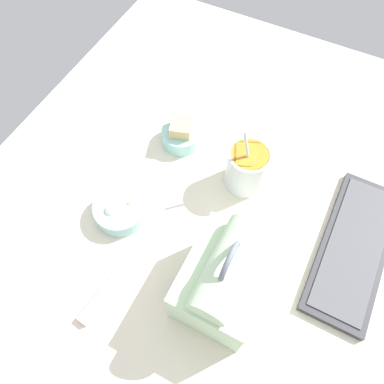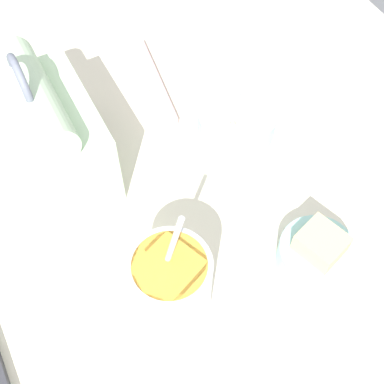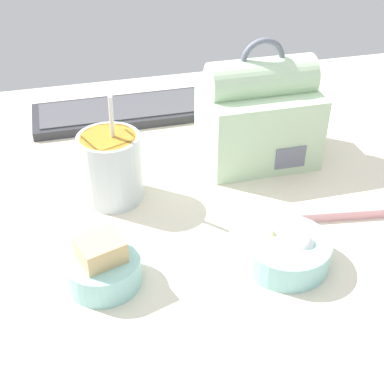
{
  "view_description": "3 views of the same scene",
  "coord_description": "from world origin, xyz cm",
  "px_view_note": "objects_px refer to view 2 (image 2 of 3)",
  "views": [
    {
      "loc": [
        39.5,
        17.45,
        82.22
      ],
      "look_at": [
        1.49,
        -1.95,
        7.0
      ],
      "focal_mm": 35.0,
      "sensor_mm": 36.0,
      "label": 1
    },
    {
      "loc": [
        -34.35,
        16.87,
        69.26
      ],
      "look_at": [
        1.49,
        -1.95,
        7.0
      ],
      "focal_mm": 50.0,
      "sensor_mm": 36.0,
      "label": 2
    },
    {
      "loc": [
        -15.21,
        -67.25,
        54.66
      ],
      "look_at": [
        1.49,
        -1.95,
        7.0
      ],
      "focal_mm": 50.0,
      "sensor_mm": 36.0,
      "label": 3
    }
  ],
  "objects_px": {
    "lunch_bag": "(41,135)",
    "soup_cup": "(171,284)",
    "bento_bowl_sandwich": "(317,254)",
    "bento_bowl_snacks": "(237,121)",
    "chopstick_case": "(153,82)"
  },
  "relations": [
    {
      "from": "lunch_bag",
      "to": "soup_cup",
      "type": "bearing_deg",
      "value": -166.58
    },
    {
      "from": "lunch_bag",
      "to": "bento_bowl_sandwich",
      "type": "bearing_deg",
      "value": -140.11
    },
    {
      "from": "bento_bowl_sandwich",
      "to": "chopstick_case",
      "type": "height_order",
      "value": "bento_bowl_sandwich"
    },
    {
      "from": "bento_bowl_sandwich",
      "to": "bento_bowl_snacks",
      "type": "height_order",
      "value": "bento_bowl_sandwich"
    },
    {
      "from": "chopstick_case",
      "to": "lunch_bag",
      "type": "bearing_deg",
      "value": 113.5
    },
    {
      "from": "bento_bowl_sandwich",
      "to": "chopstick_case",
      "type": "xyz_separation_m",
      "value": [
        0.41,
        0.05,
        -0.02
      ]
    },
    {
      "from": "soup_cup",
      "to": "chopstick_case",
      "type": "distance_m",
      "value": 0.4
    },
    {
      "from": "bento_bowl_snacks",
      "to": "chopstick_case",
      "type": "distance_m",
      "value": 0.17
    },
    {
      "from": "bento_bowl_snacks",
      "to": "chopstick_case",
      "type": "relative_size",
      "value": 0.62
    },
    {
      "from": "soup_cup",
      "to": "chopstick_case",
      "type": "relative_size",
      "value": 0.96
    },
    {
      "from": "bento_bowl_sandwich",
      "to": "lunch_bag",
      "type": "bearing_deg",
      "value": 39.89
    },
    {
      "from": "lunch_bag",
      "to": "chopstick_case",
      "type": "xyz_separation_m",
      "value": [
        0.09,
        -0.21,
        -0.08
      ]
    },
    {
      "from": "bento_bowl_sandwich",
      "to": "bento_bowl_snacks",
      "type": "distance_m",
      "value": 0.26
    },
    {
      "from": "soup_cup",
      "to": "bento_bowl_snacks",
      "type": "distance_m",
      "value": 0.31
    },
    {
      "from": "lunch_bag",
      "to": "soup_cup",
      "type": "relative_size",
      "value": 1.17
    }
  ]
}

